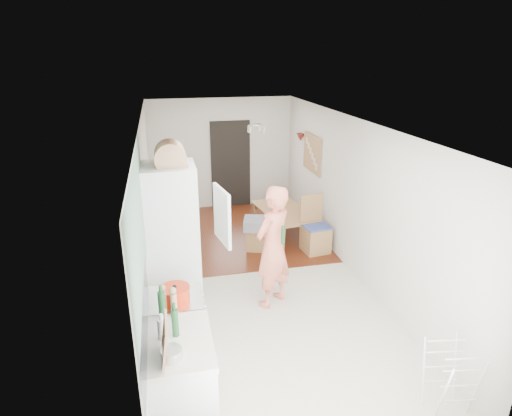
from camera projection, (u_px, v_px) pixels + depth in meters
name	position (u px, v px, depth m)	size (l,w,h in m)	color
room_shell	(255.00, 205.00, 6.47)	(3.20, 7.00, 2.50)	beige
floor	(255.00, 278.00, 6.90)	(3.20, 7.00, 0.01)	beige
wood_floor_overlay	(235.00, 233.00, 8.59)	(3.20, 3.30, 0.01)	#5F1F13
sage_wall_panel	(139.00, 228.00, 4.10)	(0.02, 3.00, 1.30)	gray
tile_splashback	(145.00, 323.00, 3.84)	(0.02, 1.90, 0.50)	black
doorway_recess	(231.00, 165.00, 9.78)	(0.90, 0.04, 2.00)	black
base_cabinet	(182.00, 382.00, 4.15)	(0.60, 0.90, 0.86)	silver
worktop	(179.00, 343.00, 3.99)	(0.62, 0.92, 0.06)	beige
range_cooker	(178.00, 334.00, 4.83)	(0.60, 0.60, 0.88)	silver
cooker_top	(175.00, 299.00, 4.67)	(0.60, 0.60, 0.04)	silver
fridge_housing	(173.00, 245.00, 5.55)	(0.66, 0.66, 2.15)	silver
fridge_door	(222.00, 216.00, 5.24)	(0.56, 0.04, 0.70)	silver
fridge_interior	(195.00, 209.00, 5.45)	(0.02, 0.52, 0.66)	white
pinboard	(312.00, 153.00, 8.43)	(0.03, 0.90, 0.70)	tan
pinboard_frame	(312.00, 153.00, 8.42)	(0.01, 0.94, 0.74)	#A87F4C
wall_sconce	(300.00, 137.00, 8.95)	(0.18, 0.18, 0.16)	maroon
person	(273.00, 237.00, 5.88)	(0.77, 0.50, 2.10)	#DA6E57
dining_table	(286.00, 224.00, 8.45)	(1.29, 0.72, 0.45)	#A87F4C
dining_chair	(316.00, 225.00, 7.63)	(0.44, 0.44, 1.04)	#A87F4C
stool	(256.00, 239.00, 7.82)	(0.33, 0.33, 0.43)	#A87F4C
grey_drape	(256.00, 224.00, 7.68)	(0.43, 0.43, 0.19)	slate
drying_rack	(450.00, 379.00, 4.26)	(0.38, 0.35, 0.75)	silver
bread_bin	(170.00, 157.00, 5.13)	(0.40, 0.38, 0.21)	tan
red_casserole	(175.00, 295.00, 4.54)	(0.32, 0.32, 0.19)	red
steel_pan	(172.00, 354.00, 3.72)	(0.19, 0.19, 0.10)	silver
held_bottle	(283.00, 235.00, 5.68)	(0.05, 0.05, 0.24)	#18431F
bottle_a	(175.00, 323.00, 3.99)	(0.07, 0.07, 0.28)	#18431F
bottle_b	(162.00, 306.00, 4.24)	(0.07, 0.07, 0.31)	#18431F
bottle_c	(162.00, 329.00, 3.96)	(0.09, 0.09, 0.21)	silver
pepper_mill_front	(164.00, 300.00, 4.40)	(0.06, 0.06, 0.23)	tan
pepper_mill_back	(174.00, 304.00, 4.33)	(0.07, 0.07, 0.24)	tan
chopping_boards	(164.00, 341.00, 3.66)	(0.04, 0.30, 0.40)	tan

